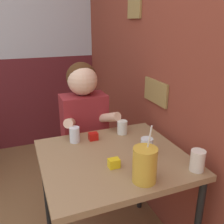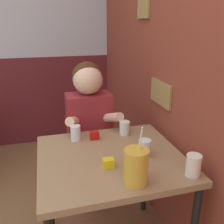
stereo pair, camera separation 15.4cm
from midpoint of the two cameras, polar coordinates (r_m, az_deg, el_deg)
name	(u,v)px [view 1 (the left image)]	position (r m, az deg, el deg)	size (l,w,h in m)	color
brick_wall_right	(135,40)	(2.17, 3.13, 16.00)	(0.08, 4.29, 2.70)	brown
main_table	(114,168)	(1.53, -2.60, -12.68)	(0.83, 0.76, 0.76)	#93704C
person_seated	(85,134)	(1.99, -8.49, -5.09)	(0.42, 0.42, 1.23)	maroon
cocktail_pitcher	(145,165)	(1.23, 3.88, -12.06)	(0.12, 0.12, 0.30)	gold
glass_near_pitcher	(75,135)	(1.65, -11.22, -5.16)	(0.07, 0.07, 0.10)	silver
glass_center	(122,127)	(1.74, -0.18, -3.57)	(0.07, 0.07, 0.09)	silver
glass_far_side	(197,161)	(1.37, 15.91, -10.70)	(0.08, 0.08, 0.11)	silver
glass_by_brick	(147,146)	(1.49, 4.99, -7.79)	(0.07, 0.07, 0.10)	silver
condiment_ketchup	(93,136)	(1.67, -6.96, -5.61)	(0.06, 0.04, 0.05)	#B7140F
condiment_mustard	(114,163)	(1.36, -2.85, -11.69)	(0.06, 0.04, 0.05)	yellow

